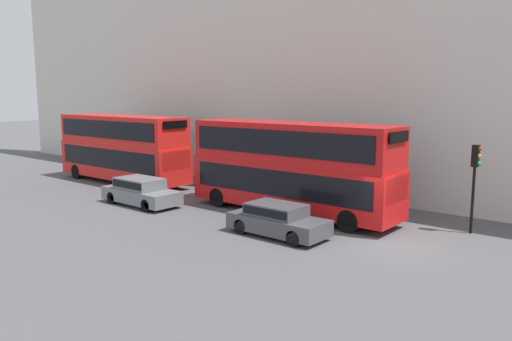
# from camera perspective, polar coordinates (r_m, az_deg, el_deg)

# --- Properties ---
(ground_plane) EXTENTS (200.00, 200.00, 0.00)m
(ground_plane) POSITION_cam_1_polar(r_m,az_deg,el_deg) (20.30, 14.70, -8.13)
(ground_plane) COLOR #515154
(building_facade) EXTENTS (1.10, 80.00, 15.69)m
(building_facade) POSITION_cam_1_polar(r_m,az_deg,el_deg) (26.09, 22.17, 13.30)
(building_facade) COLOR beige
(building_facade) RESTS_ON ground
(bus_leading) EXTENTS (2.59, 10.83, 4.44)m
(bus_leading) POSITION_cam_1_polar(r_m,az_deg,el_deg) (23.99, 4.06, 0.71)
(bus_leading) COLOR red
(bus_leading) RESTS_ON ground
(bus_second_in_queue) EXTENTS (2.59, 10.65, 4.39)m
(bus_second_in_queue) POSITION_cam_1_polar(r_m,az_deg,el_deg) (33.73, -15.06, 2.72)
(bus_second_in_queue) COLOR red
(bus_second_in_queue) RESTS_ON ground
(car_dark_sedan) EXTENTS (1.76, 4.23, 1.34)m
(car_dark_sedan) POSITION_cam_1_polar(r_m,az_deg,el_deg) (20.61, 2.46, -5.54)
(car_dark_sedan) COLOR #47474C
(car_dark_sedan) RESTS_ON ground
(car_hatchback) EXTENTS (1.84, 4.57, 1.43)m
(car_hatchback) POSITION_cam_1_polar(r_m,az_deg,el_deg) (26.92, -13.05, -2.26)
(car_hatchback) COLOR slate
(car_hatchback) RESTS_ON ground
(traffic_light) EXTENTS (0.30, 0.36, 3.73)m
(traffic_light) POSITION_cam_1_polar(r_m,az_deg,el_deg) (22.42, 23.75, 0.04)
(traffic_light) COLOR black
(traffic_light) RESTS_ON ground
(pedestrian) EXTENTS (0.36, 0.36, 1.75)m
(pedestrian) POSITION_cam_1_polar(r_m,az_deg,el_deg) (31.64, -6.63, -0.37)
(pedestrian) COLOR brown
(pedestrian) RESTS_ON ground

